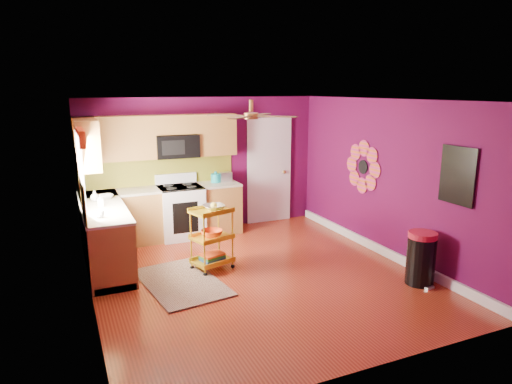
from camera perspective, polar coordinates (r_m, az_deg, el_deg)
name	(u,v)px	position (r m, az deg, el deg)	size (l,w,h in m)	color
ground	(257,275)	(6.73, 0.12, -10.38)	(5.00, 5.00, 0.00)	maroon
room_envelope	(259,164)	(6.28, 0.35, 3.49)	(4.54, 5.04, 2.52)	#510939
lower_cabinets	(140,224)	(7.88, -14.34, -3.92)	(2.81, 2.31, 0.94)	brown
electric_range	(181,211)	(8.36, -9.39, -2.39)	(0.76, 0.66, 1.13)	white
upper_cabinetry	(138,140)	(7.98, -14.58, 6.28)	(2.80, 2.30, 1.26)	brown
left_window	(80,156)	(6.78, -21.15, 4.21)	(0.08, 1.35, 1.08)	white
panel_door	(269,172)	(9.14, 1.64, 2.56)	(0.95, 0.11, 2.15)	white
right_wall_art	(401,170)	(7.22, 17.69, 2.58)	(0.04, 2.74, 1.04)	black
ceiling_fan	(251,115)	(6.38, -0.61, 9.58)	(1.01, 1.01, 0.26)	#BF8C3F
shag_rug	(181,282)	(6.57, -9.33, -11.05)	(0.95, 1.55, 0.02)	black
rolling_cart	(212,235)	(6.81, -5.49, -5.42)	(0.66, 0.56, 1.02)	gold
trash_can	(421,258)	(6.73, 19.92, -7.79)	(0.43, 0.45, 0.74)	black
teal_kettle	(216,178)	(8.53, -5.05, 1.77)	(0.18, 0.18, 0.21)	teal
toaster	(226,177)	(8.58, -3.83, 1.90)	(0.22, 0.15, 0.18)	beige
soap_bottle_a	(100,200)	(7.15, -18.89, -1.00)	(0.08, 0.08, 0.18)	#EA3F72
soap_bottle_b	(95,196)	(7.50, -19.52, -0.46)	(0.13, 0.13, 0.17)	white
counter_dish	(106,197)	(7.63, -18.29, -0.56)	(0.24, 0.24, 0.06)	white
counter_cup	(100,214)	(6.53, -18.98, -2.64)	(0.12, 0.12, 0.10)	white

